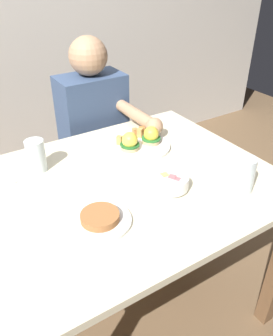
% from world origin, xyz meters
% --- Properties ---
extents(ground_plane, '(6.00, 6.00, 0.00)m').
position_xyz_m(ground_plane, '(0.00, 0.00, 0.00)').
color(ground_plane, brown).
extents(dining_table, '(1.20, 0.90, 0.74)m').
position_xyz_m(dining_table, '(0.00, 0.00, 0.63)').
color(dining_table, beige).
rests_on(dining_table, ground_plane).
extents(eggs_benedict_plate, '(0.27, 0.27, 0.09)m').
position_xyz_m(eggs_benedict_plate, '(0.23, 0.19, 0.77)').
color(eggs_benedict_plate, white).
rests_on(eggs_benedict_plate, dining_table).
extents(fruit_bowl, '(0.12, 0.12, 0.06)m').
position_xyz_m(fruit_bowl, '(0.15, -0.14, 0.77)').
color(fruit_bowl, white).
rests_on(fruit_bowl, dining_table).
extents(water_glass_near, '(0.07, 0.07, 0.13)m').
position_xyz_m(water_glass_near, '(-0.21, 0.25, 0.80)').
color(water_glass_near, silver).
rests_on(water_glass_near, dining_table).
extents(water_glass_far, '(0.08, 0.08, 0.13)m').
position_xyz_m(water_glass_far, '(0.36, -0.28, 0.80)').
color(water_glass_far, silver).
rests_on(water_glass_far, dining_table).
extents(side_plate, '(0.20, 0.20, 0.04)m').
position_xyz_m(side_plate, '(-0.15, -0.16, 0.75)').
color(side_plate, white).
rests_on(side_plate, dining_table).
extents(diner_person, '(0.34, 0.54, 1.14)m').
position_xyz_m(diner_person, '(0.22, 0.60, 0.65)').
color(diner_person, '#33333D').
rests_on(diner_person, ground_plane).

